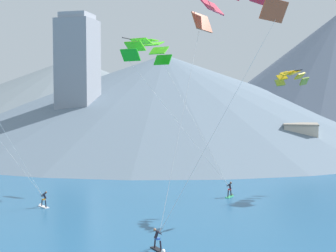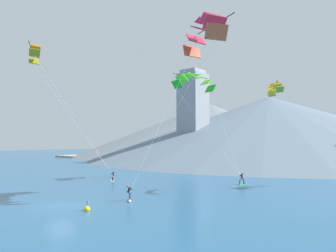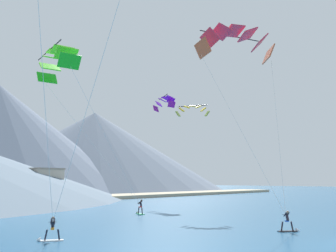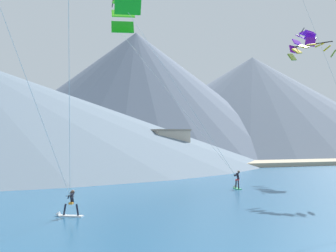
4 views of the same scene
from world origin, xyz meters
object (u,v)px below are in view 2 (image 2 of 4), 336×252
object	(u,v)px
kitesurfer_near_lead	(130,197)
parafoil_kite_distant_low_drift	(275,87)
kitesurfer_near_trail	(243,181)
kitesurfer_mid_center	(112,178)
parafoil_kite_mid_center	(36,53)
parafoil_kite_near_trail	(194,80)
parafoil_kite_near_lead	(205,32)
race_marker_buoy	(87,209)

from	to	relation	value
kitesurfer_near_lead	parafoil_kite_distant_low_drift	bearing A→B (deg)	61.72
kitesurfer_near_trail	kitesurfer_mid_center	bearing A→B (deg)	-151.41
parafoil_kite_mid_center	parafoil_kite_near_trail	bearing A→B (deg)	61.55
kitesurfer_mid_center	parafoil_kite_near_lead	world-z (taller)	parafoil_kite_near_lead
kitesurfer_mid_center	parafoil_kite_mid_center	distance (m)	21.63
kitesurfer_near_lead	parafoil_kite_mid_center	distance (m)	26.79
kitesurfer_near_lead	parafoil_kite_near_lead	xyz separation A→B (m)	(4.52, 7.15, 18.04)
parafoil_kite_mid_center	parafoil_kite_distant_low_drift	world-z (taller)	parafoil_kite_mid_center
parafoil_kite_mid_center	parafoil_kite_near_lead	bearing A→B (deg)	17.60
kitesurfer_near_trail	parafoil_kite_mid_center	distance (m)	34.85
kitesurfer_mid_center	parafoil_kite_near_lead	xyz separation A→B (m)	(19.29, -2.75, 18.08)
parafoil_kite_near_lead	race_marker_buoy	xyz separation A→B (m)	(-3.94, -12.74, -18.36)
parafoil_kite_distant_low_drift	parafoil_kite_near_trail	bearing A→B (deg)	161.74
parafoil_kite_near_lead	parafoil_kite_near_trail	world-z (taller)	parafoil_kite_near_lead
parafoil_kite_distant_low_drift	kitesurfer_near_trail	bearing A→B (deg)	153.37
kitesurfer_mid_center	parafoil_kite_near_trail	world-z (taller)	parafoil_kite_near_trail
parafoil_kite_near_lead	kitesurfer_mid_center	bearing A→B (deg)	171.90
kitesurfer_near_lead	parafoil_kite_mid_center	world-z (taller)	parafoil_kite_mid_center
parafoil_kite_near_trail	kitesurfer_mid_center	bearing A→B (deg)	-121.62
parafoil_kite_distant_low_drift	race_marker_buoy	world-z (taller)	parafoil_kite_distant_low_drift
kitesurfer_mid_center	parafoil_kite_near_lead	distance (m)	26.58
kitesurfer_mid_center	kitesurfer_near_trail	bearing A→B (deg)	28.59
parafoil_kite_distant_low_drift	kitesurfer_mid_center	bearing A→B (deg)	-164.91
parafoil_kite_near_trail	parafoil_kite_distant_low_drift	size ratio (longest dim) A/B	4.14
parafoil_kite_near_trail	parafoil_kite_mid_center	size ratio (longest dim) A/B	0.88
parafoil_kite_near_lead	parafoil_kite_mid_center	distance (m)	25.23
kitesurfer_near_trail	kitesurfer_near_lead	bearing A→B (deg)	-97.51
kitesurfer_near_trail	kitesurfer_mid_center	size ratio (longest dim) A/B	1.06
parafoil_kite_near_trail	race_marker_buoy	bearing A→B (deg)	-73.35
kitesurfer_near_trail	parafoil_kite_distant_low_drift	xyz separation A→B (m)	(6.19, -3.10, 12.34)
kitesurfer_near_lead	parafoil_kite_near_lead	size ratio (longest dim) A/B	0.09
parafoil_kite_near_trail	race_marker_buoy	distance (m)	32.77
kitesurfer_near_lead	parafoil_kite_near_lead	bearing A→B (deg)	57.74
parafoil_kite_near_trail	parafoil_kite_distant_low_drift	world-z (taller)	parafoil_kite_near_trail
kitesurfer_near_trail	parafoil_kite_near_trail	world-z (taller)	parafoil_kite_near_trail
kitesurfer_near_trail	kitesurfer_mid_center	world-z (taller)	kitesurfer_near_trail
kitesurfer_near_trail	race_marker_buoy	distance (m)	25.01
kitesurfer_near_trail	parafoil_kite_mid_center	size ratio (longest dim) A/B	0.10
parafoil_kite_mid_center	kitesurfer_mid_center	bearing A→B (deg)	65.36
parafoil_kite_near_lead	race_marker_buoy	size ratio (longest dim) A/B	18.27
parafoil_kite_near_trail	parafoil_kite_mid_center	bearing A→B (deg)	-118.45
kitesurfer_near_lead	parafoil_kite_near_trail	distance (m)	27.96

